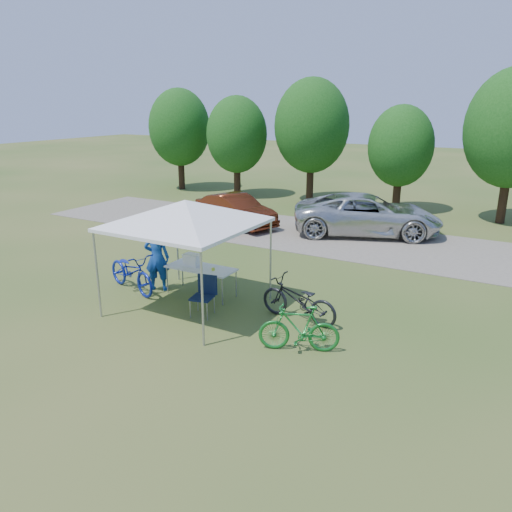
# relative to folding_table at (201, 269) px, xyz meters

# --- Properties ---
(ground) EXTENTS (100.00, 100.00, 0.00)m
(ground) POSITION_rel_folding_table_xyz_m (0.24, -0.86, -0.72)
(ground) COLOR #2D5119
(ground) RESTS_ON ground
(gravel_strip) EXTENTS (24.00, 5.00, 0.02)m
(gravel_strip) POSITION_rel_folding_table_xyz_m (0.24, 7.14, -0.71)
(gravel_strip) COLOR gray
(gravel_strip) RESTS_ON ground
(canopy) EXTENTS (4.53, 4.53, 3.00)m
(canopy) POSITION_rel_folding_table_xyz_m (0.24, -0.86, 1.93)
(canopy) COLOR #A5A5AA
(canopy) RESTS_ON ground
(treeline) EXTENTS (24.89, 4.28, 6.30)m
(treeline) POSITION_rel_folding_table_xyz_m (-0.06, 13.19, 2.81)
(treeline) COLOR #382314
(treeline) RESTS_ON ground
(folding_table) EXTENTS (1.87, 0.78, 0.77)m
(folding_table) POSITION_rel_folding_table_xyz_m (0.00, 0.00, 0.00)
(folding_table) COLOR white
(folding_table) RESTS_ON ground
(folding_chair) EXTENTS (0.58, 0.60, 0.97)m
(folding_chair) POSITION_rel_folding_table_xyz_m (0.81, -0.99, -0.15)
(folding_chair) COLOR #0E1832
(folding_chair) RESTS_ON ground
(cooler) EXTENTS (0.44, 0.30, 0.32)m
(cooler) POSITION_rel_folding_table_xyz_m (-0.27, -0.00, 0.21)
(cooler) COLOR white
(cooler) RESTS_ON folding_table
(ice_cream_cup) EXTENTS (0.09, 0.09, 0.07)m
(ice_cream_cup) POSITION_rel_folding_table_xyz_m (0.43, -0.05, 0.08)
(ice_cream_cup) COLOR #CDE636
(ice_cream_cup) RESTS_ON folding_table
(cyclist) EXTENTS (0.80, 0.68, 1.85)m
(cyclist) POSITION_rel_folding_table_xyz_m (-1.24, -0.29, 0.20)
(cyclist) COLOR #133E9C
(cyclist) RESTS_ON ground
(bike_blue) EXTENTS (2.20, 1.31, 1.09)m
(bike_blue) POSITION_rel_folding_table_xyz_m (-1.82, -0.68, -0.18)
(bike_blue) COLOR #12249D
(bike_blue) RESTS_ON ground
(bike_green) EXTENTS (1.73, 1.08, 1.01)m
(bike_green) POSITION_rel_folding_table_xyz_m (3.57, -1.57, -0.22)
(bike_green) COLOR #1B7A2B
(bike_green) RESTS_ON ground
(bike_dark) EXTENTS (2.04, 0.90, 1.04)m
(bike_dark) POSITION_rel_folding_table_xyz_m (2.94, -0.25, -0.20)
(bike_dark) COLOR black
(bike_dark) RESTS_ON ground
(minivan) EXTENTS (6.10, 4.37, 1.54)m
(minivan) POSITION_rel_folding_table_xyz_m (1.88, 8.29, 0.07)
(minivan) COLOR silver
(minivan) RESTS_ON gravel_strip
(sedan) EXTENTS (4.12, 2.56, 1.28)m
(sedan) POSITION_rel_folding_table_xyz_m (-3.24, 6.98, -0.06)
(sedan) COLOR #56200E
(sedan) RESTS_ON gravel_strip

